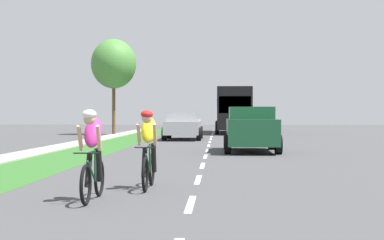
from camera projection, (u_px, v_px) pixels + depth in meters
The scene contains 10 objects.
ground_plane at pixel (206, 154), 21.09m from camera, with size 120.00×120.00×0.00m, color #424244.
grass_verge at pixel (80, 154), 21.31m from camera, with size 2.41×70.00×0.01m, color #2D6026.
sidewalk_concrete at pixel (31, 153), 21.40m from camera, with size 1.34×70.00×0.10m, color #9E998E.
lane_markings_center at pixel (208, 148), 25.08m from camera, with size 0.12×54.30×0.01m.
cyclist_lead at pixel (92, 154), 9.68m from camera, with size 0.42×1.72×1.58m.
cyclist_trailing at pixel (148, 148), 11.25m from camera, with size 0.42×1.72×1.58m.
suv_dark_green at pixel (251, 128), 22.50m from camera, with size 2.15×4.70×1.79m.
pickup_silver at pixel (183, 126), 33.13m from camera, with size 2.22×5.10×1.64m.
bus_black at pixel (233, 108), 45.05m from camera, with size 2.78×11.60×3.48m.
street_tree_far at pixel (114, 64), 41.11m from camera, with size 3.30×3.30×7.02m.
Camera 1 is at (0.47, -1.07, 1.50)m, focal length 52.48 mm.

